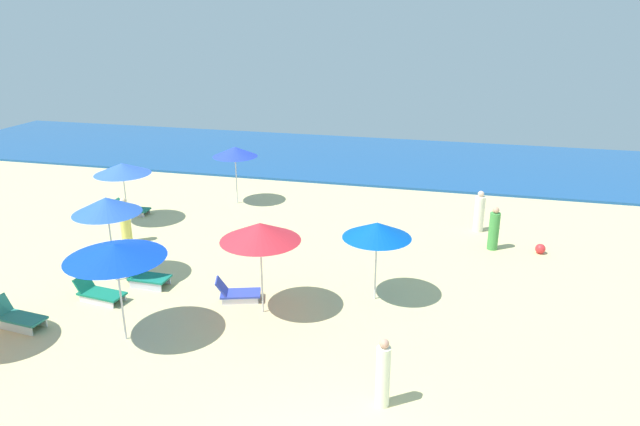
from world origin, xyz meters
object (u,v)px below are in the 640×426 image
Objects in this scene: beachgoer_1 at (479,213)px; beach_ball_1 at (540,249)px; beachgoer_3 at (494,230)px; lounge_chair_0_0 at (237,293)px; umbrella_4 at (106,205)px; lounge_chair_6_0 at (17,317)px; beachgoer_2 at (125,222)px; beachgoer_0 at (383,375)px; lounge_chair_2_0 at (131,209)px; umbrella_5 at (115,251)px; umbrella_0 at (260,232)px; lounge_chair_4_0 at (147,277)px; umbrella_3 at (235,152)px; lounge_chair_4_1 at (99,293)px; umbrella_2 at (122,169)px; umbrella_1 at (377,230)px.

beachgoer_1 is 2.78m from beach_ball_1.
beachgoer_3 is 4.48× the size of beach_ball_1.
lounge_chair_0_0 is 4.78m from umbrella_4.
beachgoer_2 is at bearing 10.36° from lounge_chair_6_0.
umbrella_4 is 3.66m from beachgoer_2.
beachgoer_0 reaches higher than beachgoer_1.
umbrella_4 is at bearing -155.87° from lounge_chair_2_0.
umbrella_5 is at bearing -142.31° from beach_ball_1.
umbrella_0 is 1.99× the size of lounge_chair_4_0.
umbrella_3 reaches higher than lounge_chair_4_1.
beachgoer_1 reaches higher than lounge_chair_6_0.
lounge_chair_4_0 reaches higher than beach_ball_1.
umbrella_2 is at bearing 34.56° from lounge_chair_0_0.
lounge_chair_2_0 is at bearing 117.34° from umbrella_4.
lounge_chair_2_0 is 15.43m from beachgoer_0.
umbrella_4 reaches higher than umbrella_2.
lounge_chair_6_0 is at bearing -156.57° from umbrella_1.
umbrella_5 is at bearing -58.64° from umbrella_2.
beach_ball_1 is at bearing 22.63° from umbrella_4.
umbrella_5 is at bearing 31.42° from beachgoer_0.
umbrella_1 is at bearing 39.41° from beachgoer_2.
umbrella_5 is 1.64× the size of beachgoer_1.
umbrella_3 reaches higher than beachgoer_0.
lounge_chair_0_0 is 3.05m from lounge_chair_4_0.
umbrella_3 reaches higher than lounge_chair_6_0.
beachgoer_1 is 13.23m from beachgoer_2.
umbrella_0 is 3.33m from umbrella_1.
umbrella_0 is 10.65m from lounge_chair_2_0.
umbrella_5 is 12.78m from beachgoer_3.
lounge_chair_6_0 is at bearing -98.65° from umbrella_3.
umbrella_2 is at bearing 117.82° from umbrella_4.
lounge_chair_0_0 is (-0.97, 0.46, -2.18)m from umbrella_0.
umbrella_1 reaches higher than beachgoer_3.
beach_ball_1 is (13.21, 5.51, -2.32)m from umbrella_4.
lounge_chair_4_0 is at bearing -28.52° from lounge_chair_6_0.
umbrella_4 is 3.96m from lounge_chair_6_0.
umbrella_4 is at bearing 19.88° from lounge_chair_4_1.
umbrella_0 is at bearing -131.84° from lounge_chair_2_0.
lounge_chair_4_0 is at bearing -172.86° from umbrella_1.
beachgoer_2 is (-2.20, -5.27, -1.54)m from umbrella_3.
beachgoer_0 is 1.00× the size of beachgoer_1.
lounge_chair_6_0 reaches higher than lounge_chair_0_0.
lounge_chair_6_0 is 15.91m from beachgoer_1.
lounge_chair_0_0 is 3.97× the size of beach_ball_1.
lounge_chair_0_0 is 9.40m from umbrella_3.
beachgoer_3 is at bearing -69.75° from lounge_chair_0_0.
beachgoer_3 is at bearing -13.91° from umbrella_3.
lounge_chair_2_0 is at bearing 171.27° from beachgoer_2.
beachgoer_3 is at bearing 53.79° from umbrella_1.
umbrella_4 reaches higher than lounge_chair_4_1.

